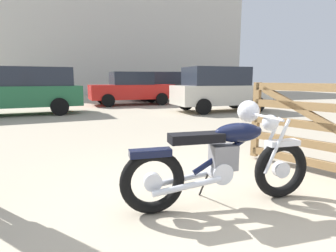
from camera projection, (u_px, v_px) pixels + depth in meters
name	position (u px, v px, depth m)	size (l,w,h in m)	color
ground_plane	(229.00, 210.00, 2.78)	(80.00, 80.00, 0.00)	tan
vintage_motorcycle	(225.00, 158.00, 2.86)	(2.08, 0.74, 1.07)	black
blue_hatchback_right	(131.00, 88.00, 14.23)	(4.34, 2.21, 1.67)	black
dark_sedan_left	(17.00, 89.00, 10.12)	(4.90, 2.45, 1.74)	black
silver_sedan_mid	(171.00, 85.00, 17.02)	(4.95, 2.63, 1.74)	black
white_estate_far	(219.00, 89.00, 11.25)	(3.99, 2.00, 1.78)	black
industrial_building	(120.00, 42.00, 28.31)	(21.89, 10.83, 19.17)	beige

